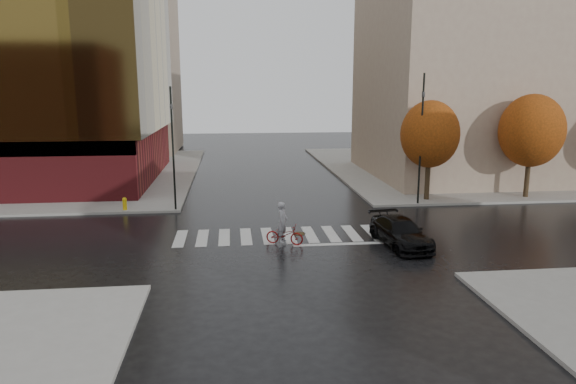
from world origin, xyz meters
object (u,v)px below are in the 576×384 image
sedan (400,232)px  cyclist (284,230)px  fire_hydrant (125,203)px  traffic_light_nw (173,141)px  traffic_light_ne (422,129)px

sedan → cyclist: cyclist is taller
cyclist → fire_hydrant: bearing=71.4°
sedan → fire_hydrant: sedan is taller
sedan → fire_hydrant: bearing=143.2°
sedan → cyclist: (-5.54, 0.80, 0.06)m
fire_hydrant → traffic_light_nw: bearing=-3.8°
cyclist → traffic_light_ne: 12.63m
sedan → cyclist: 5.60m
traffic_light_ne → fire_hydrant: traffic_light_ne is taller
cyclist → traffic_light_ne: bearing=-30.8°
cyclist → traffic_light_nw: 10.06m
sedan → traffic_light_ne: size_ratio=0.55×
cyclist → traffic_light_nw: bearing=60.3°
cyclist → traffic_light_ne: (9.41, 7.30, 4.20)m
traffic_light_nw → fire_hydrant: traffic_light_nw is taller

